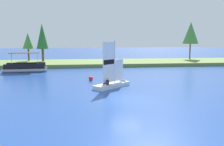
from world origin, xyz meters
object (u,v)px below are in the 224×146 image
object	(u,v)px
sailboat	(116,83)
pontoon_boat	(25,67)
shoreline_tree_midright	(191,33)
wooden_dock	(15,69)
shoreline_tree_centre	(42,37)
channel_buoy	(91,78)
shoreline_tree_midleft	(28,41)

from	to	relation	value
sailboat	pontoon_boat	distance (m)	18.33
shoreline_tree_midright	pontoon_boat	size ratio (longest dim) A/B	1.16
pontoon_boat	wooden_dock	bearing A→B (deg)	134.57
shoreline_tree_centre	sailboat	size ratio (longest dim) A/B	1.33
shoreline_tree_midright	pontoon_boat	distance (m)	34.12
shoreline_tree_midright	wooden_dock	bearing A→B (deg)	-163.88
wooden_dock	sailboat	xyz separation A→B (m)	(14.63, -15.18, 0.23)
shoreline_tree_midright	channel_buoy	bearing A→B (deg)	-136.17
shoreline_tree_midright	wooden_dock	distance (m)	35.62
shoreline_tree_midright	channel_buoy	world-z (taller)	shoreline_tree_midright
shoreline_tree_centre	sailboat	xyz separation A→B (m)	(11.32, -23.41, -4.95)
shoreline_tree_centre	shoreline_tree_midright	size ratio (longest dim) A/B	0.93
shoreline_tree_midleft	channel_buoy	xyz separation A→B (m)	(11.59, -20.66, -4.21)
sailboat	wooden_dock	bearing A→B (deg)	92.73
shoreline_tree_centre	shoreline_tree_midright	world-z (taller)	shoreline_tree_midright
sailboat	channel_buoy	world-z (taller)	sailboat
wooden_dock	channel_buoy	world-z (taller)	channel_buoy
shoreline_tree_midright	pontoon_boat	xyz separation A→B (m)	(-31.65, -11.56, -5.40)
wooden_dock	channel_buoy	xyz separation A→B (m)	(11.95, -11.16, 0.08)
wooden_dock	sailboat	world-z (taller)	sailboat
sailboat	shoreline_tree_centre	bearing A→B (deg)	74.59
shoreline_tree_midleft	wooden_dock	world-z (taller)	shoreline_tree_midleft
shoreline_tree_midleft	sailboat	world-z (taller)	shoreline_tree_midleft
shoreline_tree_centre	wooden_dock	size ratio (longest dim) A/B	1.80
wooden_dock	sailboat	distance (m)	21.08
pontoon_boat	sailboat	bearing A→B (deg)	-51.46
shoreline_tree_midright	channel_buoy	distance (m)	30.76
pontoon_boat	channel_buoy	size ratio (longest dim) A/B	12.38
shoreline_tree_midleft	wooden_dock	xyz separation A→B (m)	(-0.37, -9.50, -4.29)
wooden_dock	pontoon_boat	bearing A→B (deg)	-40.81
shoreline_tree_midleft	pontoon_boat	bearing A→B (deg)	-81.31
pontoon_boat	channel_buoy	xyz separation A→B (m)	(9.86, -9.35, -0.44)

